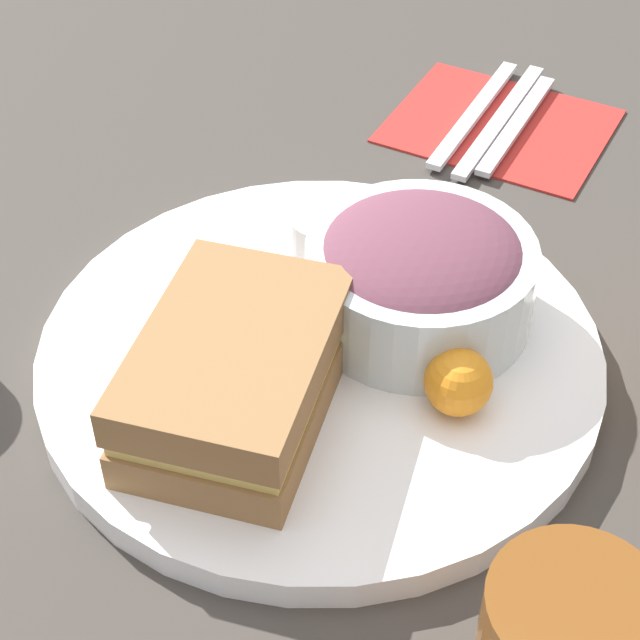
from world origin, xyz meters
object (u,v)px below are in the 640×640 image
(sandwich, at_px, (236,374))
(salad_bowl, at_px, (420,273))
(fork, at_px, (474,113))
(dressing_cup, at_px, (324,236))
(knife, at_px, (495,119))
(spoon, at_px, (517,124))
(plate, at_px, (320,356))

(sandwich, bearing_deg, salad_bowl, 154.76)
(fork, bearing_deg, dressing_cup, 175.36)
(fork, distance_m, knife, 0.02)
(knife, distance_m, spoon, 0.02)
(salad_bowl, xyz_separation_m, dressing_cup, (-0.02, -0.08, -0.02))
(fork, distance_m, spoon, 0.04)
(dressing_cup, height_order, spoon, dressing_cup)
(salad_bowl, distance_m, fork, 0.27)
(sandwich, distance_m, knife, 0.38)
(salad_bowl, distance_m, spoon, 0.26)
(plate, relative_size, dressing_cup, 7.49)
(salad_bowl, distance_m, knife, 0.26)
(dressing_cup, relative_size, fork, 0.27)
(dressing_cup, height_order, knife, dressing_cup)
(plate, xyz_separation_m, knife, (-0.31, -0.00, -0.00))
(spoon, bearing_deg, plate, 176.63)
(dressing_cup, height_order, fork, dressing_cup)
(fork, bearing_deg, plate, -176.63)
(plate, xyz_separation_m, spoon, (-0.31, 0.01, -0.00))
(knife, bearing_deg, plate, 180.00)
(salad_bowl, height_order, spoon, salad_bowl)
(sandwich, height_order, salad_bowl, salad_bowl)
(dressing_cup, bearing_deg, salad_bowl, 72.48)
(plate, distance_m, fork, 0.31)
(salad_bowl, bearing_deg, sandwich, -25.24)
(dressing_cup, xyz_separation_m, fork, (-0.23, 0.02, -0.03))
(knife, xyz_separation_m, spoon, (-0.00, 0.02, 0.00))
(salad_bowl, relative_size, knife, 0.77)
(plate, distance_m, salad_bowl, 0.08)
(plate, height_order, sandwich, sandwich)
(salad_bowl, height_order, dressing_cup, salad_bowl)
(plate, xyz_separation_m, sandwich, (0.07, -0.02, 0.04))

